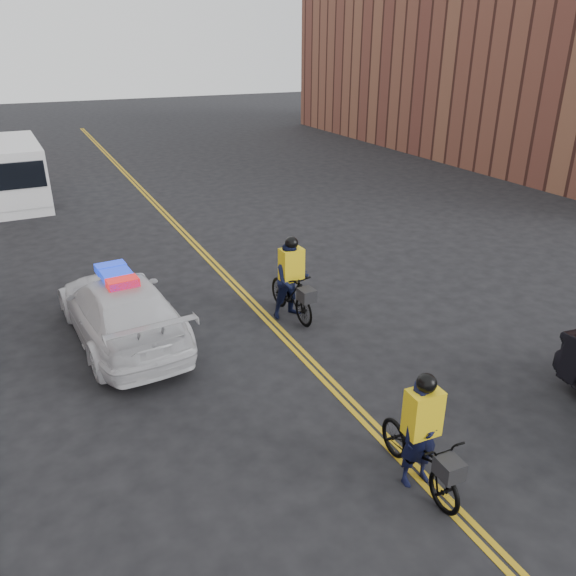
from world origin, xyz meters
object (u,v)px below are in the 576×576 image
(police_cruiser, at_px, (121,309))
(cyclist_near, at_px, (420,446))
(cargo_van, at_px, (15,174))
(cyclist_far, at_px, (292,286))

(police_cruiser, relative_size, cyclist_near, 2.66)
(cargo_van, bearing_deg, cyclist_near, -78.30)
(police_cruiser, xyz_separation_m, cargo_van, (-1.69, 13.57, 0.45))
(cargo_van, distance_m, cyclist_near, 20.57)
(cargo_van, height_order, cyclist_near, cargo_van)
(cargo_van, bearing_deg, cyclist_far, -70.46)
(cyclist_near, distance_m, cyclist_far, 5.87)
(cyclist_near, bearing_deg, cargo_van, 105.79)
(police_cruiser, height_order, cargo_van, cargo_van)
(cyclist_near, relative_size, cyclist_far, 0.96)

